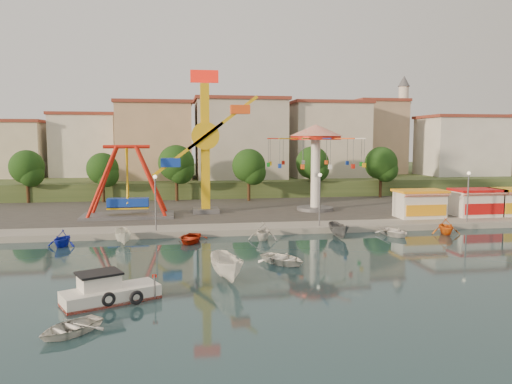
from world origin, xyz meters
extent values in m
plane|color=#132E34|center=(0.00, 0.00, 0.00)|extent=(200.00, 200.00, 0.00)
cube|color=#9E998E|center=(0.00, 62.00, 0.30)|extent=(200.00, 100.00, 0.60)
cube|color=#4C4944|center=(0.00, 30.00, 0.60)|extent=(90.00, 28.00, 0.01)
cube|color=#384C26|center=(0.00, 67.00, 1.50)|extent=(200.00, 60.00, 3.00)
cube|color=#59595E|center=(-11.37, 22.00, 0.75)|extent=(10.00, 5.00, 0.30)
cube|color=#1438AF|center=(-11.37, 22.00, 2.20)|extent=(4.50, 1.40, 1.00)
cylinder|color=red|center=(-11.37, 22.00, 8.40)|extent=(5.00, 0.40, 0.40)
cube|color=#59595E|center=(-2.65, 24.00, 0.85)|extent=(3.00, 3.00, 0.50)
cube|color=yellow|center=(-2.65, 24.00, 8.10)|extent=(1.00, 1.00, 15.00)
cube|color=red|center=(-2.65, 24.00, 16.40)|extent=(3.20, 0.50, 1.40)
cylinder|color=yellow|center=(-2.65, 23.20, 9.60)|extent=(3.20, 0.50, 3.20)
cube|color=yellow|center=(-0.66, 23.00, 11.11)|extent=(8.19, 0.35, 6.31)
cube|color=#EE4A15|center=(1.34, 23.00, 12.61)|extent=(2.20, 1.20, 1.00)
cylinder|color=#59595E|center=(10.61, 23.79, 0.80)|extent=(4.40, 4.40, 0.40)
cylinder|color=white|center=(10.61, 23.79, 5.10)|extent=(1.10, 1.10, 9.00)
cylinder|color=red|center=(10.61, 23.79, 9.40)|extent=(6.00, 6.00, 0.50)
cone|color=red|center=(10.61, 23.79, 10.30)|extent=(6.40, 6.40, 1.40)
cube|color=white|center=(20.45, 16.50, 2.00)|extent=(5.00, 3.00, 2.80)
cube|color=orange|center=(20.45, 16.50, 3.55)|extent=(5.40, 3.40, 0.25)
cube|color=red|center=(20.45, 14.80, 3.20)|extent=(5.00, 0.77, 0.43)
cube|color=white|center=(27.28, 16.50, 2.00)|extent=(5.00, 3.00, 2.80)
cube|color=red|center=(27.28, 16.50, 3.55)|extent=(5.40, 3.40, 0.25)
cube|color=red|center=(27.28, 14.80, 3.20)|extent=(5.00, 0.77, 0.43)
cylinder|color=#59595E|center=(-8.00, 13.00, 3.10)|extent=(0.14, 0.14, 5.00)
cylinder|color=#59595E|center=(8.00, 13.00, 3.10)|extent=(0.14, 0.14, 5.00)
cylinder|color=#59595E|center=(24.00, 13.00, 3.10)|extent=(0.14, 0.14, 5.00)
cylinder|color=#382314|center=(-26.00, 36.98, 2.40)|extent=(0.44, 0.44, 3.60)
sphere|color=black|center=(-26.00, 36.98, 5.49)|extent=(4.60, 4.60, 4.60)
cylinder|color=#382314|center=(-16.00, 36.24, 2.30)|extent=(0.44, 0.44, 3.40)
sphere|color=black|center=(-16.00, 36.24, 5.22)|extent=(4.35, 4.35, 4.35)
cylinder|color=#382314|center=(-6.00, 35.81, 2.56)|extent=(0.44, 0.44, 3.92)
sphere|color=black|center=(-6.00, 35.81, 5.94)|extent=(5.02, 5.02, 5.02)
cylinder|color=#382314|center=(4.00, 34.36, 2.43)|extent=(0.44, 0.44, 3.66)
sphere|color=black|center=(4.00, 34.36, 5.58)|extent=(4.68, 4.68, 4.68)
cylinder|color=#382314|center=(14.00, 37.35, 2.50)|extent=(0.44, 0.44, 3.80)
sphere|color=black|center=(14.00, 37.35, 5.77)|extent=(4.86, 4.86, 4.86)
cylinder|color=#382314|center=(24.00, 35.54, 2.49)|extent=(0.44, 0.44, 3.77)
sphere|color=black|center=(24.00, 35.54, 5.73)|extent=(4.83, 4.83, 4.83)
cube|color=silver|center=(-21.33, 51.38, 7.32)|extent=(12.33, 9.01, 8.63)
cube|color=tan|center=(-8.19, 51.96, 8.62)|extent=(11.95, 9.28, 11.23)
cube|color=beige|center=(5.60, 48.80, 7.60)|extent=(12.59, 10.50, 9.20)
cube|color=beige|center=(19.07, 52.20, 7.62)|extent=(10.75, 9.23, 9.24)
cube|color=tan|center=(32.37, 50.33, 8.61)|extent=(12.77, 10.96, 11.21)
cube|color=silver|center=(44.15, 48.77, 9.18)|extent=(8.23, 8.98, 12.36)
cube|color=beige|center=(56.03, 53.70, 7.38)|extent=(11.59, 10.93, 8.76)
cylinder|color=silver|center=(36.00, 54.00, 11.00)|extent=(1.80, 1.80, 16.00)
cylinder|color=#59595E|center=(36.00, 54.00, 16.00)|extent=(2.80, 2.80, 0.30)
cone|color=#59595E|center=(36.00, 54.00, 20.00)|extent=(2.20, 2.20, 2.00)
cube|color=white|center=(-9.80, -6.05, 0.32)|extent=(5.66, 4.07, 0.96)
cube|color=red|center=(-9.80, -6.05, 0.08)|extent=(5.66, 4.07, 0.17)
cube|color=white|center=(-10.43, -5.94, 1.11)|extent=(2.60, 2.34, 0.96)
cube|color=black|center=(-10.43, -5.94, 1.64)|extent=(2.88, 2.62, 0.13)
torus|color=black|center=(-9.80, -7.11, 0.48)|extent=(0.82, 0.53, 0.81)
torus|color=black|center=(-8.31, -7.05, 0.48)|extent=(0.82, 0.53, 0.81)
imported|color=white|center=(1.67, 0.88, 0.39)|extent=(4.44, 4.68, 0.79)
imported|color=silver|center=(-11.12, -10.67, 0.33)|extent=(3.88, 3.90, 0.66)
imported|color=white|center=(-2.85, -2.79, 0.88)|extent=(2.38, 4.77, 1.76)
imported|color=#1524BD|center=(-15.82, 9.80, 0.73)|extent=(2.98, 3.26, 1.46)
imported|color=silver|center=(-10.71, 9.80, 0.70)|extent=(2.00, 3.81, 1.40)
imported|color=#AC240D|center=(-4.87, 9.80, 0.39)|extent=(3.55, 4.35, 0.79)
imported|color=silver|center=(1.75, 9.80, 0.82)|extent=(3.50, 3.78, 1.65)
imported|color=#55575A|center=(8.97, 9.80, 0.72)|extent=(1.46, 3.73, 1.43)
imported|color=white|center=(14.49, 9.80, 0.40)|extent=(3.45, 4.30, 0.79)
imported|color=orange|center=(19.78, 9.80, 0.81)|extent=(3.30, 3.61, 1.61)
camera|label=1|loc=(-6.02, -34.50, 9.14)|focal=35.00mm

